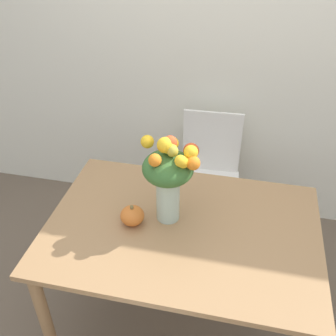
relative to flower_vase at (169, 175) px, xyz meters
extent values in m
plane|color=brown|center=(0.08, -0.05, -1.03)|extent=(12.00, 12.00, 0.00)
cube|color=silver|center=(0.08, 1.09, 0.32)|extent=(8.00, 0.06, 2.70)
cube|color=#9E754C|center=(0.08, -0.05, -0.28)|extent=(1.32, 0.91, 0.03)
cylinder|color=#9E754C|center=(-0.52, -0.45, -0.66)|extent=(0.06, 0.06, 0.74)
cylinder|color=#9E754C|center=(-0.52, 0.34, -0.66)|extent=(0.06, 0.06, 0.74)
cylinder|color=#9E754C|center=(0.68, 0.34, -0.66)|extent=(0.06, 0.06, 0.74)
cylinder|color=#B2CCBC|center=(-0.01, 0.00, -0.13)|extent=(0.11, 0.11, 0.25)
cylinder|color=silver|center=(-0.01, 0.00, -0.19)|extent=(0.10, 0.10, 0.13)
cylinder|color=#38662D|center=(0.02, 0.00, -0.10)|extent=(0.01, 0.01, 0.30)
cylinder|color=#38662D|center=(0.00, 0.02, -0.10)|extent=(0.01, 0.01, 0.30)
cylinder|color=#38662D|center=(-0.02, 0.01, -0.10)|extent=(0.01, 0.01, 0.30)
cylinder|color=#38662D|center=(-0.02, -0.02, -0.10)|extent=(0.01, 0.01, 0.30)
cylinder|color=#38662D|center=(0.00, -0.02, -0.10)|extent=(0.01, 0.00, 0.30)
ellipsoid|color=#38662D|center=(-0.01, 0.00, 0.04)|extent=(0.24, 0.24, 0.14)
sphere|color=yellow|center=(0.00, 0.01, 0.15)|extent=(0.07, 0.07, 0.07)
sphere|color=yellow|center=(0.06, -0.07, 0.13)|extent=(0.05, 0.05, 0.05)
sphere|color=#D64C23|center=(0.09, 0.07, 0.10)|extent=(0.07, 0.07, 0.07)
sphere|color=#D64C23|center=(0.00, 0.02, 0.16)|extent=(0.06, 0.06, 0.06)
sphere|color=orange|center=(0.11, -0.03, 0.10)|extent=(0.06, 0.06, 0.06)
sphere|color=yellow|center=(-0.02, 0.00, 0.16)|extent=(0.07, 0.07, 0.07)
sphere|color=yellow|center=(-0.12, 0.06, 0.13)|extent=(0.06, 0.06, 0.06)
sphere|color=yellow|center=(0.01, 0.05, 0.14)|extent=(0.06, 0.06, 0.06)
sphere|color=orange|center=(-0.05, -0.07, 0.12)|extent=(0.06, 0.06, 0.06)
sphere|color=yellow|center=(0.10, 0.00, 0.14)|extent=(0.06, 0.06, 0.06)
sphere|color=yellow|center=(0.07, -0.04, 0.11)|extent=(0.05, 0.05, 0.05)
sphere|color=#AD9E33|center=(0.02, -0.01, 0.14)|extent=(0.05, 0.05, 0.05)
ellipsoid|color=orange|center=(-0.16, -0.08, -0.21)|extent=(0.12, 0.12, 0.09)
cylinder|color=brown|center=(-0.16, -0.08, -0.16)|extent=(0.02, 0.02, 0.02)
cube|color=white|center=(0.11, 0.70, -0.60)|extent=(0.44, 0.44, 0.02)
cylinder|color=white|center=(-0.05, 0.53, -0.82)|extent=(0.04, 0.04, 0.43)
cylinder|color=white|center=(0.29, 0.54, -0.82)|extent=(0.04, 0.04, 0.43)
cylinder|color=white|center=(-0.06, 0.87, -0.82)|extent=(0.04, 0.04, 0.43)
cylinder|color=white|center=(0.28, 0.88, -0.82)|extent=(0.04, 0.04, 0.43)
cube|color=white|center=(0.10, 0.90, -0.36)|extent=(0.40, 0.04, 0.46)
camera|label=1|loc=(0.31, -1.42, 1.08)|focal=42.00mm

